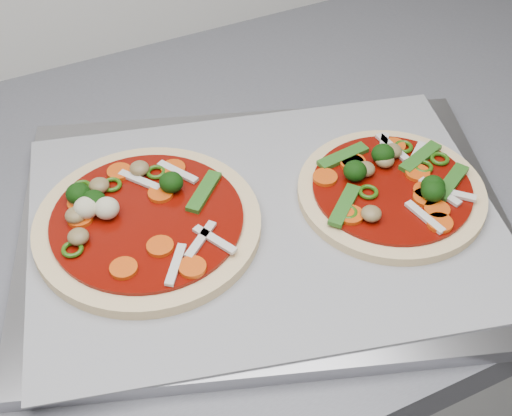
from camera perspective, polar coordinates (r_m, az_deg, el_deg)
name	(u,v)px	position (r m, az deg, el deg)	size (l,w,h in m)	color
baking_tray	(265,225)	(0.70, 0.71, -1.38)	(0.47, 0.35, 0.02)	#9B9AA0
parchment	(265,219)	(0.70, 0.72, -0.88)	(0.45, 0.33, 0.00)	#95959A
pizza_left	(143,220)	(0.69, -9.02, -0.98)	(0.28, 0.28, 0.04)	beige
pizza_right	(392,188)	(0.73, 10.83, 1.56)	(0.27, 0.27, 0.03)	beige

